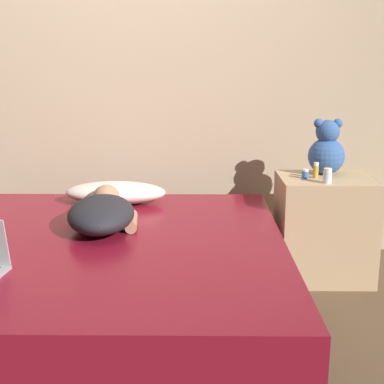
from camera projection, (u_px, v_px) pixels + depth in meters
The scene contains 10 objects.
ground_plane at pixel (105, 329), 2.65m from camera, with size 12.00×12.00×0.00m, color brown.
wall_back at pixel (129, 61), 3.53m from camera, with size 8.00×0.06×2.60m.
bed at pixel (104, 286), 2.60m from camera, with size 1.78×1.87×0.47m.
nightstand at pixel (324, 228), 3.25m from camera, with size 0.55×0.47×0.62m.
pillow at pixel (116, 193), 3.20m from camera, with size 0.60×0.28×0.13m.
person_lying at pixel (103, 212), 2.73m from camera, with size 0.38×0.70×0.16m.
teddy_bear at pixel (327, 150), 3.24m from camera, with size 0.22×0.22×0.34m.
bottle_amber at pixel (316, 170), 3.15m from camera, with size 0.03×0.03×0.09m.
bottle_blue at pixel (305, 174), 3.14m from camera, with size 0.04×0.04×0.06m.
bottle_clear at pixel (327, 176), 3.01m from camera, with size 0.05×0.05×0.09m.
Camera 1 is at (0.46, -2.42, 1.28)m, focal length 50.00 mm.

